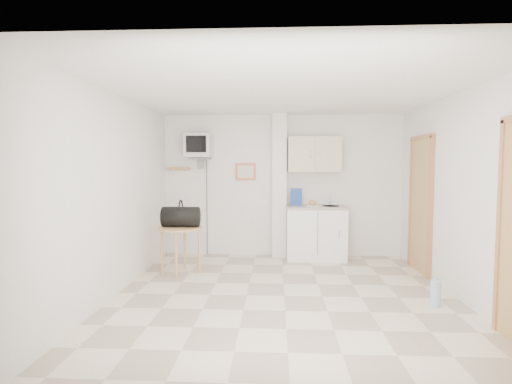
{
  "coord_description": "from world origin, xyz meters",
  "views": [
    {
      "loc": [
        -0.11,
        -4.86,
        1.63
      ],
      "look_at": [
        -0.38,
        0.6,
        1.25
      ],
      "focal_mm": 28.0,
      "sensor_mm": 36.0,
      "label": 1
    }
  ],
  "objects_px": {
    "crt_television": "(199,147)",
    "duffel_bag": "(181,217)",
    "water_bottle": "(436,293)",
    "round_table": "(180,233)"
  },
  "relations": [
    {
      "from": "crt_television",
      "to": "duffel_bag",
      "type": "bearing_deg",
      "value": -94.28
    },
    {
      "from": "duffel_bag",
      "to": "water_bottle",
      "type": "xyz_separation_m",
      "value": [
        3.25,
        -1.27,
        -0.7
      ]
    },
    {
      "from": "round_table",
      "to": "duffel_bag",
      "type": "relative_size",
      "value": 1.28
    },
    {
      "from": "round_table",
      "to": "water_bottle",
      "type": "xyz_separation_m",
      "value": [
        3.26,
        -1.24,
        -0.45
      ]
    },
    {
      "from": "crt_television",
      "to": "water_bottle",
      "type": "relative_size",
      "value": 6.28
    },
    {
      "from": "duffel_bag",
      "to": "water_bottle",
      "type": "bearing_deg",
      "value": -21.45
    },
    {
      "from": "duffel_bag",
      "to": "round_table",
      "type": "bearing_deg",
      "value": -102.23
    },
    {
      "from": "water_bottle",
      "to": "round_table",
      "type": "bearing_deg",
      "value": 159.09
    },
    {
      "from": "round_table",
      "to": "duffel_bag",
      "type": "bearing_deg",
      "value": 77.93
    },
    {
      "from": "crt_television",
      "to": "water_bottle",
      "type": "bearing_deg",
      "value": -35.9
    }
  ]
}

